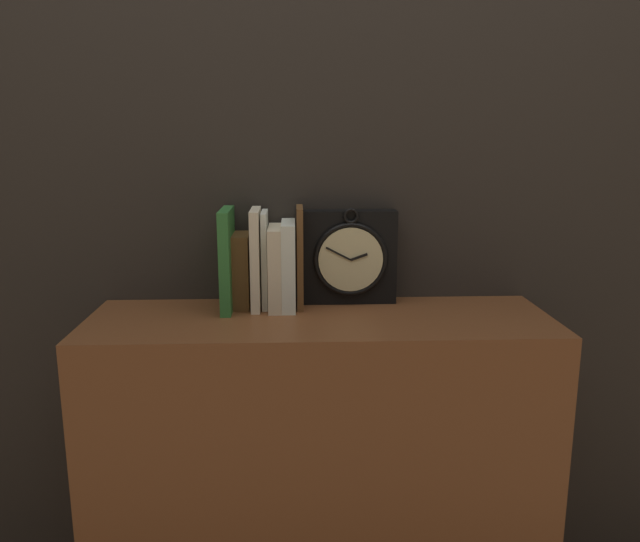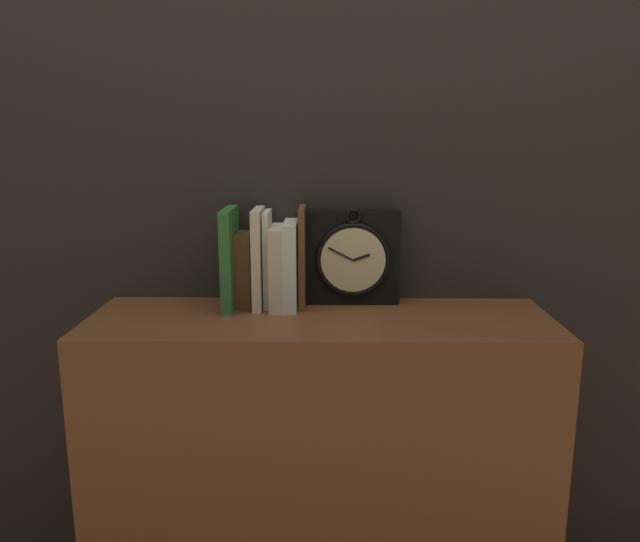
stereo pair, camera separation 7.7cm
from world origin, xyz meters
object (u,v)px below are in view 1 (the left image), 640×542
book_slot0_green (227,260)px  book_slot2_cream (256,259)px  clock (350,257)px  book_slot5_white (289,265)px  book_slot3_white (265,259)px  book_slot1_brown (242,270)px  book_slot6_brown (300,257)px  book_slot4_cream (275,268)px

book_slot0_green → book_slot2_cream: size_ratio=1.01×
clock → book_slot5_white: size_ratio=1.15×
book_slot2_cream → book_slot5_white: (0.08, -0.00, -0.02)m
book_slot3_white → book_slot5_white: 0.06m
book_slot1_brown → book_slot6_brown: (0.14, -0.00, 0.03)m
book_slot4_cream → book_slot6_brown: bearing=13.3°
book_slot0_green → book_slot4_cream: size_ratio=1.22×
book_slot2_cream → book_slot4_cream: size_ratio=1.21×
book_slot3_white → book_slot4_cream: (0.02, -0.02, -0.02)m
book_slot3_white → book_slot4_cream: size_ratio=1.18×
book_slot0_green → book_slot1_brown: 0.05m
book_slot4_cream → book_slot5_white: bearing=1.0°
book_slot3_white → clock: bearing=6.4°
book_slot2_cream → book_slot3_white: (0.02, 0.01, -0.00)m
book_slot3_white → book_slot4_cream: bearing=-33.2°
book_slot4_cream → book_slot5_white: 0.03m
clock → book_slot5_white: (-0.15, -0.04, -0.01)m
book_slot2_cream → book_slot3_white: 0.02m
book_slot1_brown → book_slot4_cream: bearing=-11.9°
clock → book_slot6_brown: size_ratio=0.99×
book_slot1_brown → book_slot6_brown: 0.14m
book_slot1_brown → book_slot4_cream: book_slot4_cream is taller
book_slot5_white → clock: bearing=14.5°
book_slot2_cream → book_slot5_white: book_slot2_cream is taller
book_slot6_brown → clock: bearing=11.7°
book_slot2_cream → book_slot4_cream: (0.05, -0.00, -0.02)m
book_slot3_white → book_slot4_cream: 0.03m
book_slot4_cream → book_slot6_brown: (0.06, 0.01, 0.02)m
book_slot0_green → book_slot5_white: bearing=2.8°
book_slot3_white → book_slot5_white: size_ratio=1.11×
clock → book_slot3_white: bearing=-173.6°
book_slot2_cream → book_slot5_white: size_ratio=1.15×
book_slot4_cream → book_slot1_brown: bearing=168.1°
book_slot1_brown → book_slot5_white: 0.11m
clock → book_slot4_cream: clock is taller
book_slot0_green → book_slot2_cream: book_slot0_green is taller
book_slot2_cream → book_slot3_white: book_slot2_cream is taller
book_slot1_brown → book_slot4_cream: (0.08, -0.02, 0.01)m
book_slot0_green → book_slot1_brown: size_ratio=1.35×
book_slot2_cream → book_slot6_brown: bearing=4.9°
book_slot3_white → book_slot6_brown: book_slot6_brown is taller
book_slot5_white → book_slot2_cream: bearing=176.8°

